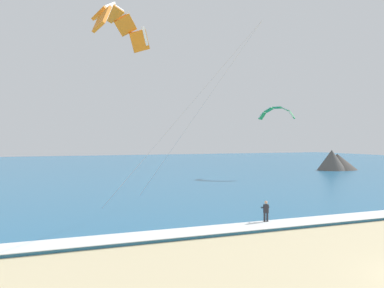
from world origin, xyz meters
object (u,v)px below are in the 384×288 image
kite_primary (118,23)px  kite_distant (277,111)px  kitesurfer (266,211)px  surfboard (266,225)px

kite_primary → kite_distant: 36.86m
kitesurfer → surfboard: bearing=-105.9°
kite_distant → kitesurfer: bearing=-124.8°
surfboard → kite_distant: kite_distant is taller
surfboard → kitesurfer: bearing=74.1°
kitesurfer → kite_distant: bearing=55.2°
kite_distant → kite_primary: bearing=-142.7°
surfboard → kite_primary: bearing=142.0°
kite_primary → surfboard: bearing=-38.0°
kitesurfer → kite_distant: (20.19, 29.09, 9.37)m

